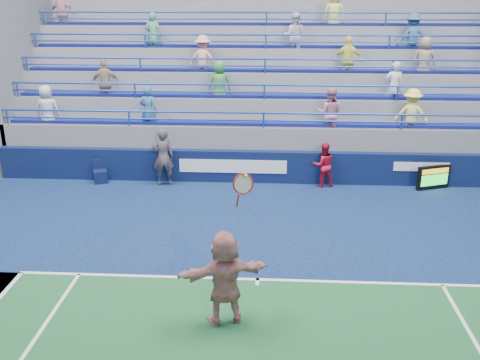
# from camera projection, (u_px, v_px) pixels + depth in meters

# --- Properties ---
(ground) EXTENTS (120.00, 120.00, 0.00)m
(ground) POSITION_uv_depth(u_px,v_px,m) (257.00, 280.00, 12.05)
(ground) COLOR #333538
(sponsor_wall) EXTENTS (18.00, 0.32, 1.10)m
(sponsor_wall) POSITION_uv_depth(u_px,v_px,m) (263.00, 167.00, 17.97)
(sponsor_wall) COLOR #0A1538
(sponsor_wall) RESTS_ON ground
(bleacher_stand) EXTENTS (18.00, 5.60, 6.13)m
(bleacher_stand) POSITION_uv_depth(u_px,v_px,m) (265.00, 113.00, 21.18)
(bleacher_stand) COLOR slate
(bleacher_stand) RESTS_ON ground
(serve_speed_board) EXTENTS (1.13, 0.52, 0.81)m
(serve_speed_board) POSITION_uv_depth(u_px,v_px,m) (433.00, 178.00, 17.39)
(serve_speed_board) COLOR black
(serve_speed_board) RESTS_ON ground
(judge_chair) EXTENTS (0.56, 0.57, 0.77)m
(judge_chair) POSITION_uv_depth(u_px,v_px,m) (101.00, 176.00, 18.05)
(judge_chair) COLOR #0C143C
(judge_chair) RESTS_ON ground
(tennis_player) EXTENTS (1.88, 1.10, 3.10)m
(tennis_player) POSITION_uv_depth(u_px,v_px,m) (225.00, 278.00, 10.25)
(tennis_player) COLOR silver
(tennis_player) RESTS_ON ground
(line_judge) EXTENTS (0.81, 0.65, 1.94)m
(line_judge) POSITION_uv_depth(u_px,v_px,m) (163.00, 157.00, 17.60)
(line_judge) COLOR #131B34
(line_judge) RESTS_ON ground
(ball_girl) EXTENTS (0.83, 0.71, 1.50)m
(ball_girl) POSITION_uv_depth(u_px,v_px,m) (323.00, 165.00, 17.53)
(ball_girl) COLOR red
(ball_girl) RESTS_ON ground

